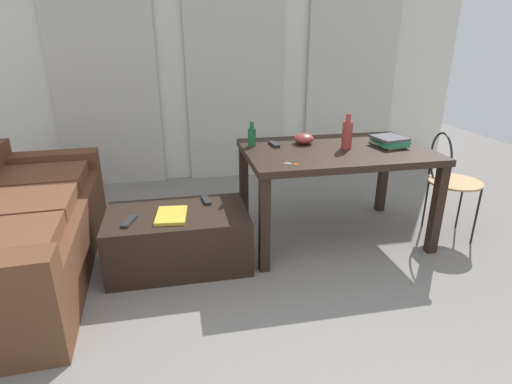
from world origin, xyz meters
TOP-DOWN VIEW (x-y plane):
  - ground_plane at (0.00, 1.38)m, footprint 8.56×8.56m
  - wall_back at (0.00, 3.56)m, footprint 5.29×0.10m
  - curtains at (0.00, 3.48)m, footprint 3.76×0.03m
  - couch at (-1.82, 1.72)m, footprint 1.01×2.11m
  - coffee_table at (-0.71, 1.60)m, footprint 0.97×0.59m
  - craft_table at (0.51, 1.80)m, footprint 1.40×0.92m
  - wire_chair at (1.39, 1.63)m, footprint 0.41×0.44m
  - bottle_near at (-0.10, 2.00)m, footprint 0.06×0.06m
  - bottle_far at (0.59, 1.78)m, footprint 0.08×0.08m
  - bowl at (0.31, 1.99)m, footprint 0.16×0.16m
  - book_stack at (0.95, 1.79)m, footprint 0.25×0.29m
  - tv_remote_on_table at (0.07, 1.97)m, footprint 0.06×0.16m
  - scissors at (0.07, 1.46)m, footprint 0.10×0.09m
  - tv_remote_primary at (-0.50, 1.76)m, footprint 0.07×0.15m
  - tv_remote_secondary at (-1.02, 1.50)m, footprint 0.10×0.19m
  - magazine at (-0.75, 1.54)m, footprint 0.23×0.30m

SIDE VIEW (x-z plane):
  - ground_plane at x=0.00m, z-range 0.00..0.00m
  - coffee_table at x=-0.71m, z-range 0.00..0.40m
  - couch at x=-1.82m, z-range -0.06..0.66m
  - tv_remote_secondary at x=-1.02m, z-range 0.40..0.42m
  - tv_remote_primary at x=-0.50m, z-range 0.40..0.42m
  - magazine at x=-0.75m, z-range 0.40..0.42m
  - wire_chair at x=1.39m, z-range 0.11..0.97m
  - craft_table at x=0.51m, z-range 0.28..1.02m
  - scissors at x=0.07m, z-range 0.74..0.75m
  - tv_remote_on_table at x=0.07m, z-range 0.74..0.76m
  - book_stack at x=0.95m, z-range 0.74..0.82m
  - bowl at x=0.31m, z-range 0.74..0.82m
  - bottle_near at x=-0.10m, z-range 0.72..0.92m
  - bottle_far at x=0.59m, z-range 0.72..0.98m
  - curtains at x=0.00m, z-range 0.00..2.26m
  - wall_back at x=0.00m, z-range 0.00..2.64m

